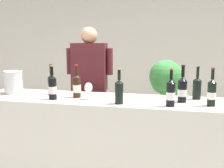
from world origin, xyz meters
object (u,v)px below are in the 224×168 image
at_px(person_server, 90,98).
at_px(potted_shrub, 170,96).
at_px(wine_bottle_2, 171,93).
at_px(wine_bottle_1, 119,91).
at_px(wine_bottle_3, 197,87).
at_px(wine_bottle_5, 77,86).
at_px(wine_bottle_0, 52,84).
at_px(wine_bottle_7, 182,89).
at_px(wine_glass, 88,88).
at_px(wine_bottle_4, 212,92).
at_px(wine_bottle_6, 53,87).
at_px(ice_bucket, 13,82).

distance_m(person_server, potted_shrub, 1.11).
bearing_deg(wine_bottle_2, wine_bottle_1, -178.99).
relative_size(wine_bottle_3, potted_shrub, 0.26).
height_order(wine_bottle_1, wine_bottle_3, wine_bottle_1).
height_order(wine_bottle_1, potted_shrub, wine_bottle_1).
relative_size(wine_bottle_5, potted_shrub, 0.26).
distance_m(wine_bottle_0, potted_shrub, 1.65).
bearing_deg(person_server, wine_bottle_2, -37.94).
xyz_separation_m(wine_bottle_7, potted_shrub, (-0.12, 1.13, -0.30)).
bearing_deg(wine_bottle_5, wine_bottle_1, -20.86).
bearing_deg(wine_glass, wine_bottle_4, -0.76).
xyz_separation_m(wine_bottle_1, wine_bottle_6, (-0.67, 0.03, -0.00)).
xyz_separation_m(wine_bottle_1, wine_bottle_5, (-0.47, 0.18, -0.00)).
relative_size(wine_bottle_6, ice_bucket, 1.37).
bearing_deg(wine_bottle_4, wine_bottle_7, 159.99).
distance_m(wine_bottle_7, wine_glass, 0.89).
distance_m(wine_bottle_3, wine_bottle_4, 0.28).
bearing_deg(wine_bottle_4, wine_bottle_2, -165.56).
bearing_deg(potted_shrub, wine_bottle_0, -138.60).
relative_size(wine_bottle_6, wine_bottle_7, 0.96).
height_order(wine_bottle_6, potted_shrub, wine_bottle_6).
relative_size(wine_bottle_0, wine_bottle_5, 0.97).
xyz_separation_m(wine_bottle_6, potted_shrub, (1.11, 1.28, -0.30)).
bearing_deg(person_server, wine_bottle_6, -101.68).
height_order(wine_bottle_1, person_server, person_server).
xyz_separation_m(wine_bottle_4, wine_glass, (-1.14, 0.02, -0.01)).
height_order(wine_bottle_3, wine_bottle_7, wine_bottle_7).
relative_size(wine_bottle_2, wine_glass, 2.02).
relative_size(wine_glass, person_server, 0.10).
xyz_separation_m(wine_bottle_1, ice_bucket, (-1.20, 0.22, 0.00)).
bearing_deg(wine_bottle_4, wine_bottle_1, -173.05).
distance_m(wine_bottle_0, wine_bottle_1, 0.81).
height_order(wine_bottle_0, wine_bottle_2, wine_bottle_2).
bearing_deg(wine_bottle_5, wine_bottle_2, -10.42).
bearing_deg(wine_glass, wine_bottle_2, -7.67).
height_order(wine_bottle_5, wine_bottle_6, wine_bottle_6).
bearing_deg(wine_bottle_1, wine_glass, 160.80).
bearing_deg(person_server, potted_shrub, 29.73).
relative_size(wine_bottle_3, wine_bottle_7, 0.92).
bearing_deg(wine_bottle_4, wine_glass, 179.24).
xyz_separation_m(wine_bottle_5, potted_shrub, (0.91, 1.14, -0.29)).
height_order(wine_bottle_4, potted_shrub, wine_bottle_4).
bearing_deg(wine_bottle_7, wine_bottle_2, -119.67).
bearing_deg(ice_bucket, potted_shrub, 33.70).
distance_m(wine_bottle_3, person_server, 1.31).
relative_size(wine_bottle_0, potted_shrub, 0.26).
bearing_deg(wine_glass, wine_bottle_7, 4.86).
bearing_deg(person_server, wine_bottle_1, -56.13).
relative_size(wine_bottle_3, ice_bucket, 1.31).
xyz_separation_m(wine_bottle_0, wine_bottle_3, (1.48, 0.12, 0.00)).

